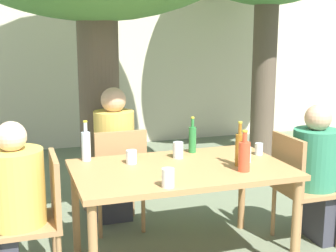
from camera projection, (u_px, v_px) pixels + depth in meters
The scene contains 17 objects.
cafe_building_wall at pixel (91, 54), 6.95m from camera, with size 10.00×0.08×2.80m.
dining_table_front at pixel (181, 177), 3.46m from camera, with size 1.58×0.95×0.75m.
patio_chair_0 at pixel (39, 213), 3.17m from camera, with size 0.44×0.44×0.92m.
patio_chair_1 at pixel (299, 182), 3.80m from camera, with size 0.44×0.44×0.92m.
patio_chair_2 at pixel (119, 173), 4.05m from camera, with size 0.44×0.44×0.92m.
person_seated_0 at pixel (3, 217), 3.10m from camera, with size 0.60×0.39×1.17m.
person_seated_1 at pixel (323, 180), 3.88m from camera, with size 0.59×0.37×1.16m.
person_seated_2 at pixel (113, 162), 4.25m from camera, with size 0.36×0.58×1.26m.
water_bottle_0 at pixel (86, 145), 3.59m from camera, with size 0.07×0.07×0.31m.
amber_bottle_1 at pixel (239, 149), 3.45m from camera, with size 0.06×0.06×0.33m.
soda_bottle_2 at pixel (244, 155), 3.32m from camera, with size 0.08×0.08×0.30m.
green_bottle_3 at pixel (192, 139), 3.83m from camera, with size 0.06×0.06×0.30m.
drinking_glass_0 at pixel (246, 155), 3.56m from camera, with size 0.07×0.07×0.12m.
drinking_glass_1 at pixel (259, 149), 3.77m from camera, with size 0.07×0.07×0.10m.
drinking_glass_2 at pixel (178, 150), 3.67m from camera, with size 0.08×0.08×0.13m.
drinking_glass_3 at pixel (168, 178), 2.99m from camera, with size 0.08×0.08×0.12m.
drinking_glass_4 at pixel (131, 157), 3.52m from camera, with size 0.08×0.08×0.10m.
Camera 1 is at (-1.14, -3.11, 1.74)m, focal length 50.00 mm.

